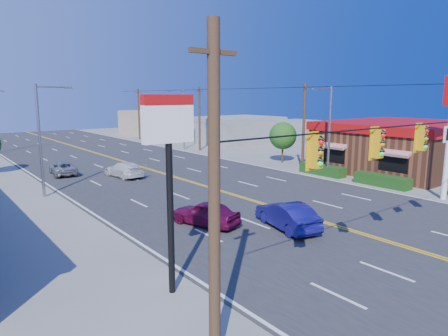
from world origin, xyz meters
TOP-DOWN VIEW (x-y plane):
  - ground at (0.00, 0.00)m, footprint 160.00×160.00m
  - road at (0.00, 20.00)m, footprint 20.00×120.00m
  - signal_span at (-0.12, 0.00)m, footprint 24.32×0.34m
  - kfc at (19.90, 12.00)m, footprint 16.30×12.40m
  - pizza_hut_sign at (-11.00, 4.00)m, footprint 1.90×0.30m
  - streetlight_se at (10.79, 14.00)m, footprint 2.55×0.25m
  - streetlight_ne at (10.79, 38.00)m, footprint 2.55×0.25m
  - streetlight_sw at (-10.79, 22.00)m, footprint 2.55×0.25m
  - utility_pole_near at (12.20, 18.00)m, footprint 0.28×0.28m
  - utility_pole_mid at (12.20, 36.00)m, footprint 0.28×0.28m
  - utility_pole_far at (12.20, 54.00)m, footprint 0.28×0.28m
  - tree_kfc_rear at (13.50, 22.00)m, footprint 2.94×2.94m
  - bld_east_mid at (22.00, 40.00)m, footprint 12.00×10.00m
  - bld_east_far at (19.00, 62.00)m, footprint 10.00×10.00m
  - car_magenta at (-5.61, 9.47)m, footprint 2.75×4.32m
  - car_blue at (-2.46, 6.30)m, footprint 2.58×4.68m
  - car_white at (-3.52, 25.01)m, footprint 2.35×4.79m
  - car_silver at (-7.50, 29.37)m, footprint 2.51×4.53m

SIDE VIEW (x-z plane):
  - ground at x=0.00m, z-range 0.00..0.00m
  - road at x=0.00m, z-range 0.00..0.06m
  - car_silver at x=-7.50m, z-range 0.00..1.20m
  - car_white at x=-3.52m, z-range 0.00..1.34m
  - car_magenta at x=-5.61m, z-range 0.00..1.37m
  - car_blue at x=-2.46m, z-range 0.00..1.46m
  - bld_east_mid at x=22.00m, z-range 0.00..4.00m
  - bld_east_far at x=19.00m, z-range 0.00..4.40m
  - kfc at x=19.90m, z-range 0.03..4.73m
  - tree_kfc_rear at x=13.50m, z-range 0.73..5.14m
  - utility_pole_near at x=12.20m, z-range 0.00..8.40m
  - utility_pole_mid at x=12.20m, z-range 0.00..8.40m
  - utility_pole_far at x=12.20m, z-range 0.00..8.40m
  - streetlight_se at x=10.79m, z-range 0.51..8.51m
  - streetlight_ne at x=10.79m, z-range 0.51..8.51m
  - streetlight_sw at x=-10.79m, z-range 0.51..8.51m
  - signal_span at x=-0.12m, z-range 0.39..9.39m
  - pizza_hut_sign at x=-11.00m, z-range 1.76..8.61m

